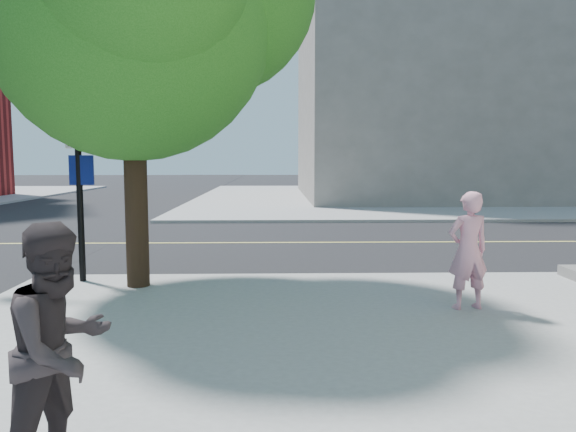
{
  "coord_description": "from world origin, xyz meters",
  "views": [
    {
      "loc": [
        3.26,
        -9.93,
        2.2
      ],
      "look_at": [
        3.48,
        -1.18,
        1.3
      ],
      "focal_mm": 34.43,
      "sensor_mm": 36.0,
      "label": 1
    }
  ],
  "objects": [
    {
      "name": "pedestrian",
      "position": [
        1.86,
        -6.4,
        0.96
      ],
      "size": [
        0.95,
        1.02,
        1.68
      ],
      "primitive_type": "imported",
      "rotation": [
        0.0,
        0.0,
        1.08
      ],
      "color": "#292224",
      "rests_on": "sidewalk_se"
    },
    {
      "name": "man_on_phone",
      "position": [
        5.95,
        -2.44,
        0.94
      ],
      "size": [
        0.66,
        0.5,
        1.64
      ],
      "primitive_type": "imported",
      "rotation": [
        0.0,
        0.0,
        3.33
      ],
      "color": "pink",
      "rests_on": "sidewalk_se"
    },
    {
      "name": "road_ew",
      "position": [
        0.0,
        4.5,
        0.01
      ],
      "size": [
        140.0,
        9.0,
        0.01
      ],
      "primitive_type": "cube",
      "color": "black",
      "rests_on": "ground"
    },
    {
      "name": "ground",
      "position": [
        0.0,
        0.0,
        0.0
      ],
      "size": [
        140.0,
        140.0,
        0.0
      ],
      "primitive_type": "plane",
      "color": "black",
      "rests_on": "ground"
    },
    {
      "name": "filler_ne",
      "position": [
        14.0,
        22.0,
        7.12
      ],
      "size": [
        18.0,
        16.0,
        14.0
      ],
      "primitive_type": "cube",
      "color": "slate",
      "rests_on": "sidewalk_ne"
    },
    {
      "name": "sidewalk_ne",
      "position": [
        13.5,
        21.5,
        0.06
      ],
      "size": [
        29.0,
        25.0,
        0.12
      ],
      "primitive_type": "cube",
      "color": "gray",
      "rests_on": "ground"
    }
  ]
}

